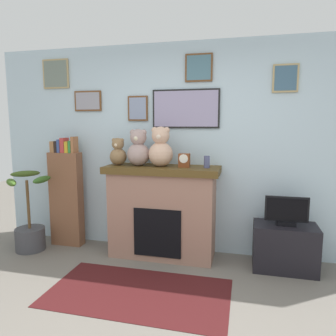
{
  "coord_description": "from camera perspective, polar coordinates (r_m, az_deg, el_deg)",
  "views": [
    {
      "loc": [
        0.68,
        -1.91,
        1.62
      ],
      "look_at": [
        -0.21,
        1.7,
        1.1
      ],
      "focal_mm": 33.64,
      "sensor_mm": 36.0,
      "label": 1
    }
  ],
  "objects": [
    {
      "name": "area_rug",
      "position": [
        3.28,
        -5.39,
        -21.51
      ],
      "size": [
        1.75,
        0.94,
        0.01
      ],
      "primitive_type": "cube",
      "color": "#431416",
      "rests_on": "ground_plane"
    },
    {
      "name": "mantel_clock",
      "position": [
        3.68,
        2.96,
        1.4
      ],
      "size": [
        0.13,
        0.1,
        0.16
      ],
      "color": "brown",
      "rests_on": "fireplace"
    },
    {
      "name": "teddy_bear_tan",
      "position": [
        3.91,
        -9.03,
        2.72
      ],
      "size": [
        0.21,
        0.21,
        0.33
      ],
      "color": "olive",
      "rests_on": "fireplace"
    },
    {
      "name": "teddy_bear_brown",
      "position": [
        3.73,
        -1.34,
        3.53
      ],
      "size": [
        0.29,
        0.29,
        0.47
      ],
      "color": "#D2A88D",
      "rests_on": "fireplace"
    },
    {
      "name": "back_wall",
      "position": [
        3.98,
        3.9,
        3.53
      ],
      "size": [
        5.2,
        0.15,
        2.6
      ],
      "color": "silver",
      "rests_on": "ground_plane"
    },
    {
      "name": "bookshelf",
      "position": [
        4.41,
        -17.94,
        -4.71
      ],
      "size": [
        0.42,
        0.16,
        1.45
      ],
      "color": "brown",
      "rests_on": "ground_plane"
    },
    {
      "name": "television",
      "position": [
        3.71,
        20.67,
        -7.47
      ],
      "size": [
        0.46,
        0.14,
        0.32
      ],
      "color": "black",
      "rests_on": "tv_stand"
    },
    {
      "name": "candle_jar",
      "position": [
        3.64,
        7.05,
        1.1
      ],
      "size": [
        0.07,
        0.07,
        0.14
      ],
      "primitive_type": "cylinder",
      "color": "#4C517A",
      "rests_on": "fireplace"
    },
    {
      "name": "fireplace",
      "position": [
        3.88,
        -1.0,
        -7.77
      ],
      "size": [
        1.37,
        0.54,
        1.11
      ],
      "color": "#986E5C",
      "rests_on": "ground_plane"
    },
    {
      "name": "tv_stand",
      "position": [
        3.83,
        20.36,
        -13.3
      ],
      "size": [
        0.68,
        0.4,
        0.52
      ],
      "primitive_type": "cube",
      "color": "black",
      "rests_on": "ground_plane"
    },
    {
      "name": "potted_plant",
      "position": [
        4.48,
        -23.79,
        -9.87
      ],
      "size": [
        0.58,
        0.6,
        1.01
      ],
      "color": "#3F3F44",
      "rests_on": "ground_plane"
    },
    {
      "name": "teddy_bear_grey",
      "position": [
        3.81,
        -5.38,
        3.4
      ],
      "size": [
        0.28,
        0.28,
        0.44
      ],
      "color": "#A58B86",
      "rests_on": "fireplace"
    }
  ]
}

